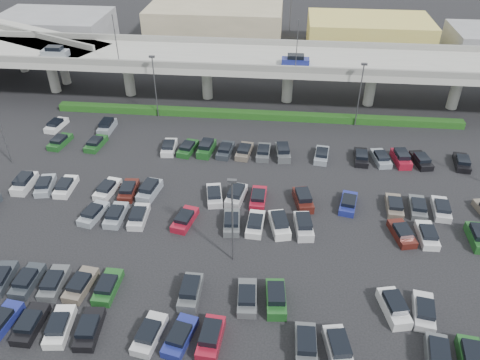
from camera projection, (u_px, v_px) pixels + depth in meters
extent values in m
plane|color=black|center=(240.00, 213.00, 56.28)|extent=(280.00, 280.00, 0.00)
cube|color=#97978F|center=(259.00, 60.00, 78.37)|extent=(150.00, 13.00, 1.10)
cube|color=slate|center=(257.00, 68.00, 72.65)|extent=(150.00, 0.50, 1.00)
cube|color=slate|center=(262.00, 42.00, 82.89)|extent=(150.00, 0.50, 1.00)
cylinder|color=#97978F|center=(52.00, 74.00, 83.61)|extent=(1.80, 1.80, 6.70)
cube|color=slate|center=(48.00, 57.00, 81.82)|extent=(2.60, 9.75, 0.50)
cylinder|color=#97978F|center=(129.00, 77.00, 82.46)|extent=(1.80, 1.80, 6.70)
cube|color=slate|center=(126.00, 60.00, 80.67)|extent=(2.60, 9.75, 0.50)
cylinder|color=#97978F|center=(207.00, 80.00, 81.32)|extent=(1.80, 1.80, 6.70)
cube|color=slate|center=(206.00, 62.00, 79.53)|extent=(2.60, 9.75, 0.50)
cylinder|color=#97978F|center=(288.00, 83.00, 80.18)|extent=(1.80, 1.80, 6.70)
cube|color=slate|center=(289.00, 65.00, 78.39)|extent=(2.60, 9.75, 0.50)
cylinder|color=#97978F|center=(371.00, 86.00, 79.03)|extent=(1.80, 1.80, 6.70)
cube|color=slate|center=(374.00, 69.00, 77.24)|extent=(2.60, 9.75, 0.50)
cylinder|color=#97978F|center=(456.00, 90.00, 77.89)|extent=(1.80, 1.80, 6.70)
cube|color=slate|center=(461.00, 72.00, 76.10)|extent=(2.60, 9.75, 0.50)
cube|color=gray|center=(55.00, 53.00, 78.08)|extent=(4.40, 1.82, 1.05)
cube|color=black|center=(54.00, 48.00, 77.61)|extent=(2.60, 1.60, 0.65)
cube|color=navy|center=(295.00, 62.00, 74.81)|extent=(4.40, 1.82, 1.05)
cube|color=black|center=(296.00, 57.00, 74.35)|extent=(2.60, 1.60, 0.65)
cylinder|color=#45464A|center=(116.00, 41.00, 72.59)|extent=(0.14, 0.14, 8.00)
cylinder|color=#45464A|center=(297.00, 47.00, 70.30)|extent=(0.14, 0.14, 8.00)
cylinder|color=#97978F|center=(21.00, 55.00, 91.74)|extent=(1.60, 1.60, 6.70)
cylinder|color=#97978F|center=(63.00, 66.00, 86.70)|extent=(1.60, 1.60, 6.70)
cube|color=#163B11|center=(255.00, 115.00, 76.44)|extent=(66.00, 1.60, 1.10)
cube|color=navy|center=(2.00, 322.00, 42.53)|extent=(2.37, 4.60, 0.82)
cube|color=black|center=(31.00, 324.00, 42.31)|extent=(1.87, 4.42, 0.82)
cube|color=black|center=(28.00, 321.00, 41.79)|extent=(1.63, 2.32, 0.50)
cube|color=silver|center=(60.00, 327.00, 42.09)|extent=(2.30, 4.57, 0.82)
cube|color=black|center=(58.00, 324.00, 41.56)|extent=(1.85, 2.46, 0.50)
cube|color=black|center=(90.00, 329.00, 41.86)|extent=(2.14, 4.52, 0.82)
cube|color=black|center=(87.00, 326.00, 41.34)|extent=(1.77, 2.41, 0.50)
cube|color=#B8B7BC|center=(150.00, 334.00, 41.41)|extent=(2.50, 4.63, 0.82)
cube|color=black|center=(148.00, 332.00, 40.89)|extent=(1.95, 2.53, 0.50)
cube|color=navy|center=(180.00, 337.00, 41.19)|extent=(2.70, 4.68, 0.82)
cube|color=black|center=(179.00, 334.00, 40.67)|extent=(2.05, 2.59, 0.50)
cube|color=maroon|center=(211.00, 339.00, 40.90)|extent=(2.14, 4.52, 1.05)
cube|color=black|center=(211.00, 333.00, 40.43)|extent=(1.79, 2.71, 0.65)
cube|color=#494D50|center=(306.00, 347.00, 40.22)|extent=(1.89, 4.43, 1.05)
cube|color=black|center=(306.00, 341.00, 39.76)|extent=(1.64, 2.63, 0.65)
cube|color=#B8B7BC|center=(338.00, 349.00, 40.00)|extent=(2.57, 4.65, 1.05)
cube|color=black|center=(339.00, 344.00, 39.53)|extent=(2.04, 2.84, 0.65)
cube|color=#494D50|center=(437.00, 358.00, 39.32)|extent=(2.47, 4.62, 1.05)
cube|color=black|center=(439.00, 352.00, 38.86)|extent=(1.98, 2.81, 0.65)
cube|color=black|center=(474.00, 355.00, 38.63)|extent=(1.89, 2.77, 0.65)
cube|color=#292F35|center=(2.00, 279.00, 46.85)|extent=(2.21, 4.55, 0.82)
cube|color=#292F35|center=(28.00, 281.00, 46.63)|extent=(1.97, 4.46, 0.82)
cube|color=black|center=(25.00, 278.00, 46.11)|extent=(1.68, 2.35, 0.50)
cube|color=#494D50|center=(54.00, 283.00, 46.40)|extent=(2.01, 4.48, 0.82)
cube|color=black|center=(52.00, 280.00, 45.88)|extent=(1.70, 2.37, 0.50)
cube|color=#655B4F|center=(81.00, 285.00, 46.18)|extent=(2.32, 4.58, 0.82)
cube|color=black|center=(79.00, 282.00, 45.66)|extent=(1.86, 2.47, 0.50)
cube|color=#1C501F|center=(108.00, 287.00, 45.96)|extent=(1.93, 4.44, 0.82)
cube|color=black|center=(106.00, 284.00, 45.43)|extent=(1.66, 2.34, 0.50)
cube|color=#494D50|center=(191.00, 293.00, 45.22)|extent=(1.87, 4.42, 1.05)
cube|color=black|center=(190.00, 287.00, 44.75)|extent=(1.63, 2.62, 0.65)
cube|color=#494D50|center=(247.00, 298.00, 44.83)|extent=(2.10, 4.51, 0.82)
cube|color=black|center=(247.00, 295.00, 44.31)|extent=(1.75, 2.40, 0.50)
cube|color=#1C501F|center=(276.00, 299.00, 44.54)|extent=(2.19, 4.54, 1.05)
cube|color=black|center=(276.00, 293.00, 44.08)|extent=(1.82, 2.73, 0.65)
cube|color=silver|center=(394.00, 308.00, 43.64)|extent=(2.75, 4.69, 1.05)
cube|color=black|center=(395.00, 303.00, 43.18)|extent=(2.14, 2.89, 0.65)
cube|color=#B8B7BC|center=(424.00, 312.00, 43.48)|extent=(2.49, 4.63, 0.82)
cube|color=black|center=(426.00, 309.00, 42.96)|extent=(1.94, 2.52, 0.50)
cube|color=gray|center=(94.00, 214.00, 55.41)|extent=(2.72, 4.69, 0.82)
cube|color=black|center=(92.00, 211.00, 54.89)|extent=(2.05, 2.59, 0.50)
cube|color=gray|center=(116.00, 215.00, 55.19)|extent=(1.88, 4.42, 0.82)
cube|color=black|center=(115.00, 212.00, 54.67)|extent=(1.63, 2.32, 0.50)
cube|color=#B8B7BC|center=(139.00, 217.00, 54.96)|extent=(2.00, 4.47, 0.82)
cube|color=black|center=(138.00, 214.00, 54.44)|extent=(1.69, 2.36, 0.50)
cube|color=maroon|center=(185.00, 220.00, 54.51)|extent=(2.72, 4.69, 0.82)
cube|color=black|center=(184.00, 217.00, 54.00)|extent=(2.06, 2.59, 0.50)
cube|color=#494D50|center=(232.00, 223.00, 54.06)|extent=(2.22, 4.55, 0.82)
cube|color=black|center=(231.00, 220.00, 53.54)|extent=(1.81, 2.44, 0.50)
cube|color=silver|center=(255.00, 224.00, 53.84)|extent=(2.07, 4.50, 0.82)
cube|color=black|center=(255.00, 221.00, 53.32)|extent=(1.73, 2.39, 0.50)
cube|color=silver|center=(279.00, 225.00, 53.55)|extent=(2.80, 4.70, 1.05)
cube|color=black|center=(280.00, 220.00, 53.08)|extent=(2.17, 2.90, 0.65)
cube|color=#B8B7BC|center=(303.00, 227.00, 53.32)|extent=(2.36, 4.59, 1.05)
cube|color=black|center=(304.00, 221.00, 52.86)|extent=(1.92, 2.78, 0.65)
cube|color=#431611|center=(402.00, 234.00, 52.49)|extent=(2.75, 4.69, 0.82)
cube|color=black|center=(403.00, 231.00, 51.97)|extent=(2.07, 2.60, 0.50)
cube|color=silver|center=(427.00, 235.00, 52.27)|extent=(1.92, 4.44, 0.82)
cube|color=black|center=(429.00, 232.00, 51.75)|extent=(1.65, 2.33, 0.50)
cube|color=#1C501F|center=(478.00, 238.00, 51.75)|extent=(1.87, 4.42, 1.05)
cube|color=black|center=(480.00, 232.00, 51.29)|extent=(1.63, 2.62, 0.65)
cube|color=silver|center=(25.00, 184.00, 60.34)|extent=(1.83, 4.40, 1.05)
cube|color=black|center=(23.00, 179.00, 59.87)|extent=(1.61, 2.60, 0.65)
cube|color=gray|center=(45.00, 186.00, 60.18)|extent=(2.60, 4.66, 0.82)
cube|color=black|center=(44.00, 183.00, 59.66)|extent=(2.00, 2.56, 0.50)
cube|color=silver|center=(66.00, 187.00, 59.96)|extent=(1.91, 4.44, 0.82)
cube|color=black|center=(64.00, 184.00, 59.43)|extent=(1.65, 2.33, 0.50)
cube|color=silver|center=(108.00, 189.00, 59.51)|extent=(2.55, 4.65, 0.82)
cube|color=black|center=(106.00, 186.00, 58.99)|extent=(1.97, 2.54, 0.50)
cube|color=#431611|center=(129.00, 191.00, 59.28)|extent=(2.05, 4.49, 0.82)
cube|color=black|center=(127.00, 188.00, 58.76)|extent=(1.72, 2.38, 0.50)
cube|color=gray|center=(150.00, 191.00, 58.99)|extent=(2.52, 4.64, 1.05)
cube|color=black|center=(149.00, 186.00, 58.53)|extent=(2.01, 2.83, 0.65)
cube|color=#B8B7BC|center=(214.00, 196.00, 58.38)|extent=(2.65, 4.67, 0.82)
cube|color=black|center=(214.00, 193.00, 57.86)|extent=(2.02, 2.57, 0.50)
cube|color=#B8B7BC|center=(236.00, 196.00, 58.09)|extent=(2.57, 4.65, 1.05)
cube|color=black|center=(236.00, 191.00, 57.63)|extent=(2.04, 2.84, 0.65)
cube|color=maroon|center=(258.00, 198.00, 57.93)|extent=(1.94, 4.45, 0.82)
cube|color=black|center=(258.00, 195.00, 57.41)|extent=(1.67, 2.34, 0.50)
cube|color=#431611|center=(303.00, 200.00, 57.42)|extent=(2.68, 4.68, 1.05)
cube|color=black|center=(303.00, 195.00, 56.95)|extent=(2.10, 2.87, 0.65)
cube|color=navy|center=(348.00, 204.00, 57.04)|extent=(2.67, 4.68, 0.82)
cube|color=black|center=(349.00, 201.00, 56.52)|extent=(2.03, 2.58, 0.50)
cube|color=#655B4F|center=(394.00, 207.00, 56.59)|extent=(2.11, 4.51, 0.82)
cube|color=black|center=(395.00, 203.00, 56.06)|extent=(1.75, 2.40, 0.50)
cube|color=#494D50|center=(417.00, 208.00, 56.36)|extent=(2.24, 4.56, 0.82)
cube|color=black|center=(419.00, 205.00, 55.84)|extent=(1.82, 2.45, 0.50)
cube|color=#B8B7BC|center=(441.00, 209.00, 56.14)|extent=(2.22, 4.55, 0.82)
cube|color=black|center=(443.00, 206.00, 55.62)|extent=(1.81, 2.44, 0.50)
cube|color=#1C501F|center=(60.00, 142.00, 69.41)|extent=(2.42, 4.61, 0.82)
cube|color=black|center=(59.00, 139.00, 68.89)|extent=(1.91, 2.50, 0.50)
cube|color=#1C501F|center=(96.00, 144.00, 68.96)|extent=(2.33, 4.59, 0.82)
cube|color=black|center=(95.00, 141.00, 68.44)|extent=(1.86, 2.47, 0.50)
cube|color=silver|center=(169.00, 148.00, 68.06)|extent=(2.10, 4.51, 0.82)
cube|color=black|center=(169.00, 145.00, 67.54)|extent=(1.74, 2.40, 0.50)
cube|color=#1C501F|center=(188.00, 149.00, 67.84)|extent=(2.63, 4.67, 0.82)
cube|color=black|center=(187.00, 146.00, 67.32)|extent=(2.02, 2.57, 0.50)
cube|color=#1C501F|center=(207.00, 149.00, 67.55)|extent=(2.35, 4.59, 1.05)
cube|color=black|center=(206.00, 144.00, 67.08)|extent=(1.91, 2.78, 0.65)
cube|color=#292F35|center=(225.00, 151.00, 67.39)|extent=(2.32, 4.58, 0.82)
cube|color=black|center=(225.00, 148.00, 66.87)|extent=(1.86, 2.47, 0.50)
cube|color=#655B4F|center=(244.00, 152.00, 67.17)|extent=(2.38, 4.60, 0.82)
cube|color=black|center=(244.00, 149.00, 66.65)|extent=(1.89, 2.49, 0.50)
cube|color=#494D50|center=(263.00, 153.00, 66.94)|extent=(1.93, 4.45, 0.82)
cube|color=black|center=(263.00, 150.00, 66.42)|extent=(1.66, 2.34, 0.50)
cube|color=#494D50|center=(283.00, 153.00, 66.65)|extent=(2.39, 4.60, 1.05)
cube|color=black|center=(283.00, 148.00, 66.19)|extent=(1.93, 2.79, 0.65)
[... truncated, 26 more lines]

